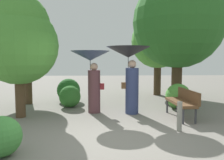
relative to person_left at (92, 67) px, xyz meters
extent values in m
plane|color=slate|center=(0.68, -2.53, -1.49)|extent=(40.00, 40.00, 0.00)
cylinder|color=#563338|center=(0.08, 0.00, -0.80)|extent=(0.39, 0.39, 1.38)
sphere|color=tan|center=(0.08, 0.00, 0.00)|extent=(0.25, 0.25, 0.25)
cylinder|color=#333338|center=(-0.04, 0.00, -0.19)|extent=(0.02, 0.02, 0.78)
cone|color=#38476B|center=(-0.04, 0.00, 0.35)|extent=(1.26, 1.26, 0.31)
cube|color=maroon|center=(0.34, 0.00, -0.63)|extent=(0.14, 0.10, 0.20)
cylinder|color=navy|center=(1.28, -0.19, -0.76)|extent=(0.42, 0.42, 1.45)
sphere|color=tan|center=(1.28, -0.19, 0.09)|extent=(0.26, 0.26, 0.26)
cylinder|color=#333338|center=(1.16, -0.19, -0.12)|extent=(0.02, 0.02, 0.83)
cone|color=black|center=(1.16, -0.19, 0.46)|extent=(1.38, 1.38, 0.34)
cube|color=brown|center=(1.01, -0.19, -0.59)|extent=(0.14, 0.10, 0.20)
cylinder|color=#38383D|center=(2.44, -0.14, -1.27)|extent=(0.06, 0.06, 0.44)
cylinder|color=#38383D|center=(2.78, -0.13, -1.27)|extent=(0.06, 0.06, 0.44)
cylinder|color=#38383D|center=(2.48, -1.48, -1.27)|extent=(0.06, 0.06, 0.44)
cylinder|color=#38383D|center=(2.82, -1.47, -1.27)|extent=(0.06, 0.06, 0.44)
cube|color=brown|center=(2.63, -0.81, -1.03)|extent=(0.48, 1.51, 0.08)
cube|color=brown|center=(2.87, -0.80, -0.83)|extent=(0.10, 1.50, 0.35)
cylinder|color=#42301E|center=(-2.51, 1.58, -0.07)|extent=(0.28, 0.28, 2.82)
sphere|color=#235B23|center=(-2.51, 1.58, 0.63)|extent=(1.89, 1.89, 1.89)
sphere|color=#235B23|center=(-2.51, 1.58, 1.20)|extent=(1.51, 1.51, 1.51)
cylinder|color=#42301E|center=(3.46, 2.03, 0.66)|extent=(0.43, 0.43, 4.30)
sphere|color=#2D6B28|center=(3.46, 2.03, 1.74)|extent=(3.72, 3.72, 3.72)
sphere|color=#2D6B28|center=(3.46, 2.03, 2.60)|extent=(2.97, 2.97, 2.97)
cylinder|color=#4C3823|center=(-2.10, -0.51, -0.06)|extent=(0.29, 0.29, 2.86)
sphere|color=#4C9338|center=(-2.10, -0.51, 0.66)|extent=(2.31, 2.31, 2.31)
sphere|color=#4C9338|center=(-2.10, -0.51, 1.23)|extent=(1.85, 1.85, 1.85)
cylinder|color=#42301E|center=(3.03, 3.60, 0.24)|extent=(0.34, 0.34, 3.45)
sphere|color=#4C9338|center=(3.03, 3.60, 1.10)|extent=(2.56, 2.56, 2.56)
sphere|color=#4C9338|center=(3.03, 3.60, 1.79)|extent=(2.05, 2.05, 2.05)
sphere|color=#428C3D|center=(-1.46, -3.33, -1.12)|extent=(0.72, 0.72, 0.72)
sphere|color=#4C9338|center=(3.01, 0.48, -1.05)|extent=(0.88, 0.88, 0.88)
sphere|color=#235B23|center=(-1.03, 2.00, -1.01)|extent=(0.94, 0.94, 0.94)
sphere|color=#2D6B28|center=(-0.83, 0.89, -1.10)|extent=(0.78, 0.78, 0.78)
cylinder|color=gray|center=(2.17, -2.07, -1.13)|extent=(0.12, 0.12, 0.72)
camera|label=1|loc=(0.31, -7.34, 0.22)|focal=36.64mm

